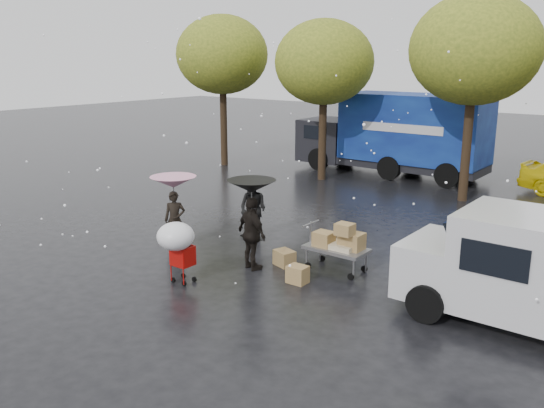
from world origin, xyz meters
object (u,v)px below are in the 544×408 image
Objects in this scene: white_van at (543,272)px; vendor_cart at (339,242)px; person_pink at (175,220)px; person_black at (252,234)px; shopping_cart at (177,240)px; blue_truck at (396,134)px.

vendor_cart is at bearing 175.61° from white_van.
person_black is (2.70, -0.02, 0.13)m from person_pink.
shopping_cart is (-2.46, -2.92, 0.34)m from vendor_cart.
shopping_cart is 14.62m from blue_truck.
person_pink is at bearing 16.72° from person_black.
vendor_cart is at bearing -70.08° from blue_truck.
person_pink is at bearing -91.13° from blue_truck.
person_pink is 0.86× the size of person_black.
blue_truck reaches higher than white_van.
person_black reaches higher than person_pink.
person_black is at bearing -79.11° from blue_truck.
white_van is at bearing -53.70° from blue_truck.
blue_truck reaches higher than person_black.
blue_truck is (0.25, 12.71, 0.99)m from person_pink.
blue_truck is at bearing 46.45° from person_pink.
shopping_cart is 0.30× the size of white_van.
person_black is 1.18× the size of vendor_cart.
shopping_cart is at bearing -83.16° from blue_truck.
blue_truck is at bearing 109.92° from vendor_cart.
blue_truck is at bearing -61.99° from person_black.
person_black is 0.37× the size of white_van.
blue_truck is (-2.45, 12.73, 0.86)m from person_black.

